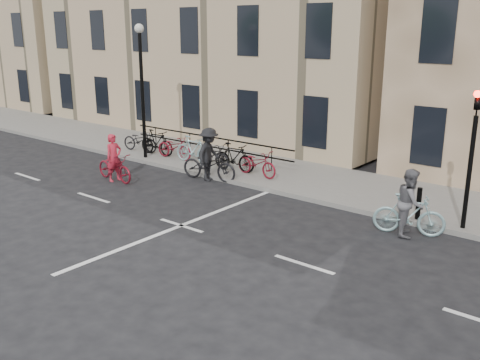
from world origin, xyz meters
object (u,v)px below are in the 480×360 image
Objects in this scene: cyclist_grey at (410,209)px; traffic_light at (473,143)px; cyclist_dark at (209,160)px; lamp_post at (141,75)px; cyclist_pink at (114,165)px.

traffic_light is at bearing -66.31° from cyclist_grey.
cyclist_dark is (-8.70, -0.44, -1.71)m from traffic_light.
cyclist_grey is (11.61, -1.08, -2.76)m from lamp_post.
traffic_light is 2.28m from cyclist_grey.
cyclist_pink is 0.87× the size of cyclist_dark.
cyclist_pink is 3.37m from cyclist_dark.
lamp_post reaches higher than cyclist_pink.
cyclist_dark is at bearing -7.13° from lamp_post.
cyclist_pink is (-11.27, -2.61, -1.87)m from traffic_light.
cyclist_dark is at bearing 66.18° from cyclist_grey.
lamp_post is 11.99m from cyclist_grey.
lamp_post is 2.72× the size of cyclist_pink.
lamp_post reaches higher than cyclist_dark.
lamp_post is at bearing 179.73° from traffic_light.
cyclist_pink is at bearing 79.44° from cyclist_grey.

